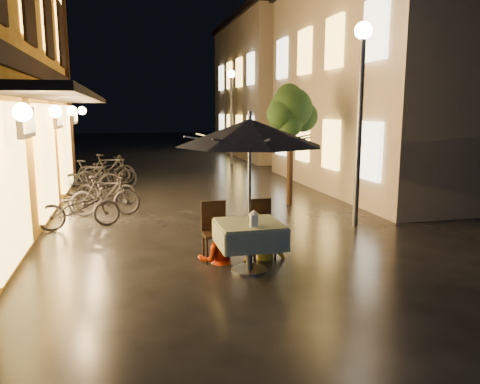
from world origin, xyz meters
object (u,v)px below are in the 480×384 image
object	(u,v)px
table_lantern	(254,217)
person_orange	(218,221)
streetlamp_near	(361,88)
bicycle_0	(79,208)
cafe_table	(249,235)
patio_umbrella	(250,133)
person_yellow	(265,216)

from	to	relation	value
table_lantern	person_orange	distance (m)	0.95
streetlamp_near	bicycle_0	bearing A→B (deg)	168.20
table_lantern	bicycle_0	size ratio (longest dim) A/B	0.15
table_lantern	bicycle_0	world-z (taller)	table_lantern
streetlamp_near	person_orange	world-z (taller)	streetlamp_near
streetlamp_near	bicycle_0	distance (m)	6.37
streetlamp_near	cafe_table	world-z (taller)	streetlamp_near
person_orange	streetlamp_near	bearing A→B (deg)	-151.28
streetlamp_near	table_lantern	bearing A→B (deg)	-140.22
patio_umbrella	table_lantern	xyz separation A→B (m)	(0.00, -0.25, -1.23)
patio_umbrella	person_yellow	bearing A→B (deg)	53.77
streetlamp_near	patio_umbrella	xyz separation A→B (m)	(-2.96, -2.22, -0.77)
table_lantern	bicycle_0	bearing A→B (deg)	127.24
patio_umbrella	bicycle_0	size ratio (longest dim) A/B	1.46
person_orange	cafe_table	bearing A→B (deg)	125.65
cafe_table	bicycle_0	bearing A→B (deg)	129.20
patio_umbrella	person_orange	size ratio (longest dim) A/B	1.78
patio_umbrella	person_yellow	world-z (taller)	patio_umbrella
streetlamp_near	person_orange	bearing A→B (deg)	-154.04
patio_umbrella	bicycle_0	world-z (taller)	patio_umbrella
streetlamp_near	person_yellow	xyz separation A→B (m)	(-2.55, -1.65, -2.19)
cafe_table	bicycle_0	world-z (taller)	bicycle_0
cafe_table	patio_umbrella	xyz separation A→B (m)	(-0.00, -0.00, 1.56)
cafe_table	table_lantern	xyz separation A→B (m)	(-0.00, -0.25, 0.33)
patio_umbrella	table_lantern	world-z (taller)	patio_umbrella
cafe_table	person_yellow	distance (m)	0.72
bicycle_0	table_lantern	bearing A→B (deg)	-153.97
streetlamp_near	table_lantern	xyz separation A→B (m)	(-2.96, -2.47, -2.00)
person_yellow	bicycle_0	world-z (taller)	person_yellow
person_orange	patio_umbrella	bearing A→B (deg)	125.65
person_orange	bicycle_0	xyz separation A→B (m)	(-2.41, 2.83, -0.25)
table_lantern	person_yellow	world-z (taller)	person_yellow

